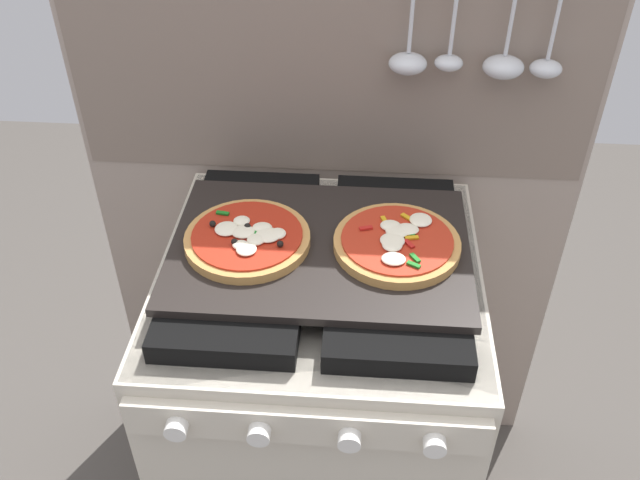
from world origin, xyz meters
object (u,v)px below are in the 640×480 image
Objects in this scene: stove at (320,407)px; pizza_left at (248,238)px; pizza_right at (397,242)px; baking_tray at (320,248)px.

pizza_left reaches higher than stove.
baking_tray is at bearing -179.46° from pizza_right.
baking_tray is 2.37× the size of pizza_left.
baking_tray is 0.13m from pizza_left.
pizza_left reaches higher than pizza_right.
pizza_right reaches higher than baking_tray.
stove is 3.95× the size of pizza_right.
pizza_right is (0.14, 0.00, 0.48)m from stove.
stove is 0.46m from baking_tray.
pizza_right is (0.14, 0.00, 0.02)m from baking_tray.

